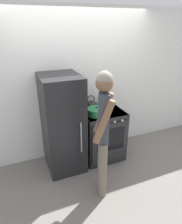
# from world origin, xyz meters

# --- Properties ---
(ground_plane) EXTENTS (14.00, 14.00, 0.00)m
(ground_plane) POSITION_xyz_m (0.00, 0.00, 0.00)
(ground_plane) COLOR slate
(wall_back) EXTENTS (10.00, 0.06, 2.55)m
(wall_back) POSITION_xyz_m (0.00, 0.03, 1.27)
(wall_back) COLOR silver
(wall_back) RESTS_ON ground_plane
(refrigerator) EXTENTS (0.60, 0.73, 1.59)m
(refrigerator) POSITION_xyz_m (-0.40, -0.35, 0.79)
(refrigerator) COLOR black
(refrigerator) RESTS_ON ground_plane
(stove_range) EXTENTS (0.71, 0.71, 0.90)m
(stove_range) POSITION_xyz_m (0.30, -0.36, 0.46)
(stove_range) COLOR #232326
(stove_range) RESTS_ON ground_plane
(dutch_oven_pot) EXTENTS (0.35, 0.31, 0.15)m
(dutch_oven_pot) POSITION_xyz_m (0.14, -0.47, 0.96)
(dutch_oven_pot) COLOR #237A42
(dutch_oven_pot) RESTS_ON stove_range
(tea_kettle) EXTENTS (0.22, 0.18, 0.25)m
(tea_kettle) POSITION_xyz_m (0.15, -0.20, 0.98)
(tea_kettle) COLOR black
(tea_kettle) RESTS_ON stove_range
(utensil_jar) EXTENTS (0.11, 0.11, 0.27)m
(utensil_jar) POSITION_xyz_m (0.48, -0.19, 0.97)
(utensil_jar) COLOR silver
(utensil_jar) RESTS_ON stove_range
(person) EXTENTS (0.39, 0.43, 1.78)m
(person) POSITION_xyz_m (-0.06, -1.14, 1.02)
(person) COLOR #6B6051
(person) RESTS_ON ground_plane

